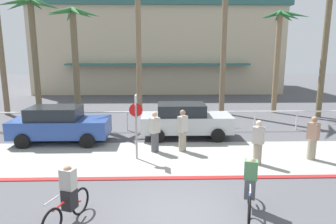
{
  "coord_description": "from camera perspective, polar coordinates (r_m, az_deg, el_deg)",
  "views": [
    {
      "loc": [
        -0.5,
        -7.17,
        4.17
      ],
      "look_at": [
        -0.17,
        6.0,
        1.51
      ],
      "focal_mm": 31.95,
      "sensor_mm": 36.0,
      "label": 1
    }
  ],
  "objects": [
    {
      "name": "stop_sign_bike_lane",
      "position": [
        11.56,
        -6.12,
        -1.09
      ],
      "size": [
        0.52,
        0.56,
        2.56
      ],
      "color": "gray",
      "rests_on": "ground"
    },
    {
      "name": "building_backdrop",
      "position": [
        35.07,
        -1.82,
        11.94
      ],
      "size": [
        25.39,
        13.21,
        8.95
      ],
      "color": "#BCAD8E",
      "rests_on": "ground"
    },
    {
      "name": "palm_tree_2",
      "position": [
        17.87,
        -17.47,
        13.05
      ],
      "size": [
        2.99,
        3.03,
        6.58
      ],
      "color": "brown",
      "rests_on": "ground"
    },
    {
      "name": "pedestrian_3",
      "position": [
        12.56,
        -2.52,
        -4.11
      ],
      "size": [
        0.47,
        0.46,
        1.74
      ],
      "color": "#4C4C51",
      "rests_on": "ground"
    },
    {
      "name": "pedestrian_0",
      "position": [
        11.67,
        16.77,
        -5.91
      ],
      "size": [
        0.48,
        0.45,
        1.7
      ],
      "color": "gray",
      "rests_on": "ground"
    },
    {
      "name": "ground_plane",
      "position": [
        17.67,
        0.24,
        -2.22
      ],
      "size": [
        80.0,
        80.0,
        0.0
      ],
      "primitive_type": "plane",
      "color": "#4C4C51"
    },
    {
      "name": "sidewalk_strip",
      "position": [
        12.11,
        1.04,
        -8.65
      ],
      "size": [
        44.0,
        4.0,
        0.02
      ],
      "primitive_type": "cube",
      "color": "#9E9E93",
      "rests_on": "ground"
    },
    {
      "name": "car_silver_2",
      "position": [
        14.71,
        3.29,
        -1.55
      ],
      "size": [
        4.4,
        2.02,
        1.69
      ],
      "color": "#B2B7BC",
      "rests_on": "ground"
    },
    {
      "name": "pedestrian_1",
      "position": [
        12.62,
        2.78,
        -3.87
      ],
      "size": [
        0.47,
        0.47,
        1.81
      ],
      "color": "gray",
      "rests_on": "ground"
    },
    {
      "name": "palm_tree_1",
      "position": [
        20.3,
        -24.57,
        14.61
      ],
      "size": [
        3.53,
        2.86,
        7.32
      ],
      "color": "brown",
      "rests_on": "ground"
    },
    {
      "name": "car_blue_1",
      "position": [
        14.73,
        -19.96,
        -2.21
      ],
      "size": [
        4.4,
        2.02,
        1.69
      ],
      "color": "#284793",
      "rests_on": "ground"
    },
    {
      "name": "palm_tree_5",
      "position": [
        21.84,
        20.51,
        13.74
      ],
      "size": [
        2.86,
        3.29,
        6.87
      ],
      "color": "#846B4C",
      "rests_on": "ground"
    },
    {
      "name": "cyclist_blue_1",
      "position": [
        8.39,
        15.36,
        -13.45
      ],
      "size": [
        0.57,
        1.76,
        1.5
      ],
      "color": "black",
      "rests_on": "ground"
    },
    {
      "name": "cyclist_red_0",
      "position": [
        7.97,
        -18.52,
        -15.04
      ],
      "size": [
        0.68,
        1.73,
        1.5
      ],
      "color": "black",
      "rests_on": "ground"
    },
    {
      "name": "rail_fence",
      "position": [
        16.02,
        0.4,
        -0.57
      ],
      "size": [
        27.67,
        0.08,
        1.04
      ],
      "color": "white",
      "rests_on": "ground"
    },
    {
      "name": "pedestrian_2",
      "position": [
        12.95,
        25.85,
        -4.79
      ],
      "size": [
        0.45,
        0.48,
        1.74
      ],
      "color": "gray",
      "rests_on": "ground"
    },
    {
      "name": "palm_tree_6",
      "position": [
        21.46,
        28.2,
        15.45
      ],
      "size": [
        2.95,
        3.37,
        8.21
      ],
      "color": "brown",
      "rests_on": "ground"
    },
    {
      "name": "palm_tree_4",
      "position": [
        20.68,
        10.81,
        18.84
      ],
      "size": [
        3.22,
        3.42,
        9.86
      ],
      "color": "#756047",
      "rests_on": "ground"
    },
    {
      "name": "curb_paint",
      "position": [
        10.26,
        1.53,
        -12.46
      ],
      "size": [
        44.0,
        0.24,
        0.03
      ],
      "primitive_type": "cube",
      "color": "maroon",
      "rests_on": "ground"
    },
    {
      "name": "palm_tree_3",
      "position": [
        20.52,
        -5.84,
        18.76
      ],
      "size": [
        3.6,
        3.23,
        9.04
      ],
      "color": "#846B4C",
      "rests_on": "ground"
    }
  ]
}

